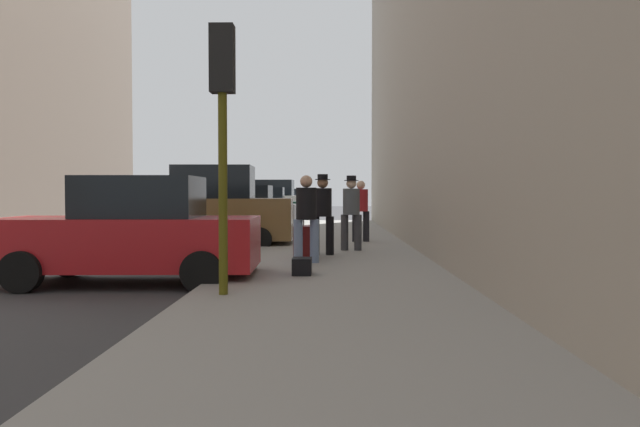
% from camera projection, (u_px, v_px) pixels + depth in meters
% --- Properties ---
extents(ground_plane, '(120.00, 120.00, 0.00)m').
position_uv_depth(ground_plane, '(5.00, 276.00, 11.37)').
color(ground_plane, '#38383A').
extents(sidewalk, '(4.00, 40.00, 0.15)m').
position_uv_depth(sidewalk, '(334.00, 273.00, 11.26)').
color(sidewalk, gray).
rests_on(sidewalk, ground_plane).
extents(parked_red_hatchback, '(4.24, 2.14, 1.79)m').
position_uv_depth(parked_red_hatchback, '(132.00, 233.00, 10.34)').
color(parked_red_hatchback, '#B2191E').
rests_on(parked_red_hatchback, ground_plane).
extents(parked_bronze_suv, '(4.66, 2.18, 2.25)m').
position_uv_depth(parked_bronze_suv, '(209.00, 211.00, 16.84)').
color(parked_bronze_suv, brown).
rests_on(parked_bronze_suv, ground_plane).
extents(parked_silver_sedan, '(4.23, 2.12, 1.79)m').
position_uv_depth(parked_silver_sedan, '(241.00, 211.00, 22.87)').
color(parked_silver_sedan, '#B7BABF').
rests_on(parked_silver_sedan, ground_plane).
extents(parked_dark_green_sedan, '(4.23, 2.12, 1.79)m').
position_uv_depth(parked_dark_green_sedan, '(260.00, 207.00, 29.22)').
color(parked_dark_green_sedan, '#193828').
rests_on(parked_dark_green_sedan, ground_plane).
extents(parked_white_van, '(4.66, 2.19, 2.25)m').
position_uv_depth(parked_white_van, '(272.00, 202.00, 35.12)').
color(parked_white_van, silver).
rests_on(parked_white_van, ground_plane).
extents(parked_gray_coupe, '(4.21, 2.09, 1.79)m').
position_uv_depth(parked_gray_coupe, '(281.00, 203.00, 41.50)').
color(parked_gray_coupe, slate).
rests_on(parked_gray_coupe, ground_plane).
extents(fire_hydrant, '(0.42, 0.22, 0.70)m').
position_uv_depth(fire_hydrant, '(278.00, 229.00, 17.65)').
color(fire_hydrant, red).
rests_on(fire_hydrant, sidewalk).
extents(traffic_light, '(0.32, 0.32, 3.60)m').
position_uv_depth(traffic_light, '(223.00, 100.00, 8.31)').
color(traffic_light, '#514C0F').
rests_on(traffic_light, sidewalk).
extents(pedestrian_with_fedora, '(0.52, 0.44, 1.78)m').
position_uv_depth(pedestrian_with_fedora, '(323.00, 210.00, 13.70)').
color(pedestrian_with_fedora, black).
rests_on(pedestrian_with_fedora, sidewalk).
extents(pedestrian_with_beanie, '(0.52, 0.46, 1.78)m').
position_uv_depth(pedestrian_with_beanie, '(351.00, 209.00, 14.80)').
color(pedestrian_with_beanie, '#333338').
rests_on(pedestrian_with_beanie, sidewalk).
extents(pedestrian_in_jeans, '(0.51, 0.42, 1.71)m').
position_uv_depth(pedestrian_in_jeans, '(306.00, 214.00, 12.17)').
color(pedestrian_in_jeans, '#728CB2').
rests_on(pedestrian_in_jeans, sidewalk).
extents(pedestrian_in_red_jacket, '(0.53, 0.49, 1.71)m').
position_uv_depth(pedestrian_in_red_jacket, '(361.00, 208.00, 17.48)').
color(pedestrian_in_red_jacket, black).
rests_on(pedestrian_in_red_jacket, sidewalk).
extents(rolling_suitcase, '(0.41, 0.59, 1.04)m').
position_uv_depth(rolling_suitcase, '(304.00, 242.00, 13.03)').
color(rolling_suitcase, '#591414').
rests_on(rolling_suitcase, sidewalk).
extents(duffel_bag, '(0.32, 0.44, 0.28)m').
position_uv_depth(duffel_bag, '(302.00, 266.00, 10.41)').
color(duffel_bag, black).
rests_on(duffel_bag, sidewalk).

